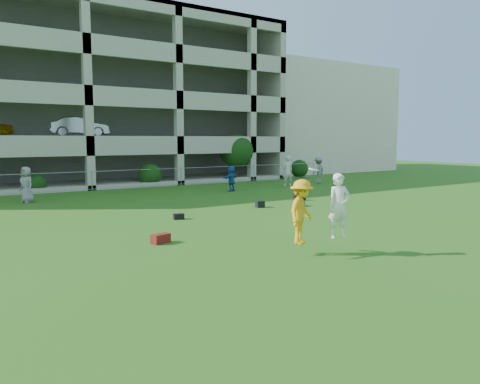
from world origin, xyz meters
TOP-DOWN VIEW (x-y plane):
  - ground at (0.00, 0.00)m, footprint 100.00×100.00m
  - stucco_building at (23.00, 28.00)m, footprint 16.00×14.00m
  - bystander_c at (-4.25, 15.23)m, footprint 0.86×1.01m
  - bystander_d at (6.83, 13.98)m, footprint 1.49×1.02m
  - bystander_e at (11.48, 14.40)m, footprint 0.83×0.65m
  - bystander_f at (14.72, 14.91)m, footprint 1.35×1.00m
  - bag_red_a at (-2.51, 3.27)m, footprint 0.61×0.43m
  - bag_black_b at (-0.19, 6.79)m, footprint 0.44×0.32m
  - bag_green_c at (6.07, 6.95)m, footprint 0.58×0.49m
  - crate_d at (4.32, 7.63)m, footprint 0.42×0.42m
  - bag_black_e at (7.48, 8.54)m, footprint 0.67×0.53m
  - frisbee_contest at (0.25, -0.27)m, footprint 1.81×1.41m
  - parking_garage at (-0.01, 27.70)m, footprint 30.00×14.00m
  - fence at (0.00, 19.00)m, footprint 36.06×0.06m
  - shrub_row at (4.59, 19.70)m, footprint 34.38×2.52m

SIDE VIEW (x-z plane):
  - ground at x=0.00m, z-range 0.00..0.00m
  - bag_black_b at x=-0.19m, z-range 0.00..0.22m
  - bag_green_c at x=6.07m, z-range 0.00..0.26m
  - bag_red_a at x=-2.51m, z-range 0.00..0.28m
  - crate_d at x=4.32m, z-range 0.00..0.30m
  - bag_black_e at x=7.48m, z-range 0.00..0.30m
  - fence at x=0.00m, z-range 0.01..1.21m
  - bystander_d at x=6.83m, z-range 0.00..1.54m
  - bystander_c at x=-4.25m, z-range 0.00..1.76m
  - bystander_f at x=14.72m, z-range 0.00..1.87m
  - bystander_e at x=11.48m, z-range 0.00..2.03m
  - frisbee_contest at x=0.25m, z-range 0.19..2.24m
  - shrub_row at x=4.59m, z-range -0.24..3.26m
  - stucco_building at x=23.00m, z-range 0.00..10.00m
  - parking_garage at x=-0.01m, z-range 0.01..12.01m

